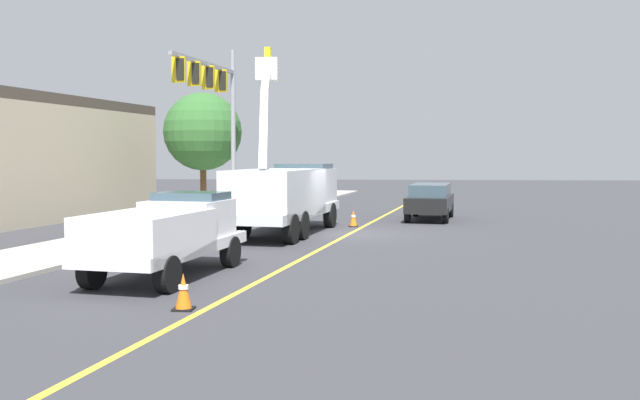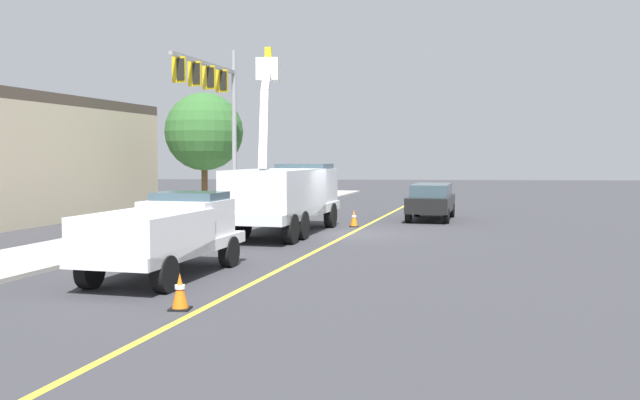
% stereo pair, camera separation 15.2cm
% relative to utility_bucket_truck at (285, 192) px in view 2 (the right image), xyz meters
% --- Properties ---
extents(ground, '(120.00, 120.00, 0.00)m').
position_rel_utility_bucket_truck_xyz_m(ground, '(0.14, -2.51, -1.62)').
color(ground, '#38383D').
extents(sidewalk_far_side, '(59.71, 14.03, 0.12)m').
position_rel_utility_bucket_truck_xyz_m(sidewalk_far_side, '(1.46, 4.91, -1.56)').
color(sidewalk_far_side, '#B2ADA3').
rests_on(sidewalk_far_side, ground).
extents(lane_centre_stripe, '(49.26, 8.90, 0.01)m').
position_rel_utility_bucket_truck_xyz_m(lane_centre_stripe, '(0.14, -2.51, -1.62)').
color(lane_centre_stripe, yellow).
rests_on(lane_centre_stripe, ground).
extents(utility_bucket_truck, '(8.51, 3.90, 7.45)m').
position_rel_utility_bucket_truck_xyz_m(utility_bucket_truck, '(0.00, 0.00, 0.00)').
color(utility_bucket_truck, silver).
rests_on(utility_bucket_truck, ground).
extents(service_pickup_truck, '(5.88, 3.05, 2.06)m').
position_rel_utility_bucket_truck_xyz_m(service_pickup_truck, '(-9.78, 1.71, -0.50)').
color(service_pickup_truck, white).
rests_on(service_pickup_truck, ground).
extents(passing_minivan, '(5.06, 2.71, 1.69)m').
position_rel_utility_bucket_truck_xyz_m(passing_minivan, '(6.36, -6.11, -0.65)').
color(passing_minivan, black).
rests_on(passing_minivan, ground).
extents(traffic_cone_leading, '(0.40, 0.40, 0.73)m').
position_rel_utility_bucket_truck_xyz_m(traffic_cone_leading, '(-13.32, 0.29, -1.26)').
color(traffic_cone_leading, black).
rests_on(traffic_cone_leading, ground).
extents(traffic_cone_mid_front, '(0.40, 0.40, 0.72)m').
position_rel_utility_bucket_truck_xyz_m(traffic_cone_mid_front, '(2.85, -2.57, -1.27)').
color(traffic_cone_mid_front, black).
rests_on(traffic_cone_mid_front, ground).
extents(traffic_signal_mast, '(6.38, 1.38, 7.94)m').
position_rel_utility_bucket_truck_xyz_m(traffic_signal_mast, '(3.46, 3.52, 3.94)').
color(traffic_signal_mast, gray).
rests_on(traffic_signal_mast, ground).
extents(street_tree_right, '(4.01, 4.01, 6.28)m').
position_rel_utility_bucket_truck_xyz_m(street_tree_right, '(8.58, 5.37, 2.63)').
color(street_tree_right, brown).
rests_on(street_tree_right, ground).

